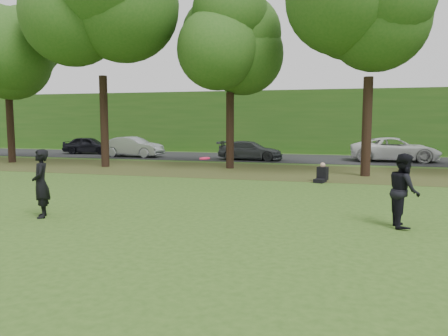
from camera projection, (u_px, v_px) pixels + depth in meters
The scene contains 10 objects.
ground at pixel (205, 237), 9.82m from camera, with size 120.00×120.00×0.00m, color #2E5019.
leaf_litter at pixel (282, 172), 22.29m from camera, with size 60.00×7.00×0.01m, color #4E391C.
street at pixel (298, 158), 29.97m from camera, with size 70.00×7.00×0.02m, color black.
far_hedge at pixel (306, 122), 35.45m from camera, with size 70.00×3.00×5.00m, color #245217.
player_left at pixel (41, 184), 11.74m from camera, with size 0.68×0.44×1.85m, color black.
player_right at pixel (404, 190), 10.68m from camera, with size 0.89×0.69×1.83m, color black.
parked_cars at pixel (291, 149), 29.06m from camera, with size 36.48×3.87×1.52m.
frisbee at pixel (205, 158), 11.15m from camera, with size 0.35×0.35×0.05m.
seated_person at pixel (322, 175), 18.59m from camera, with size 0.62×0.82×0.83m.
tree_line at pixel (278, 14), 21.47m from camera, with size 55.30×7.90×12.31m.
Camera 1 is at (2.92, -9.15, 2.62)m, focal length 35.00 mm.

